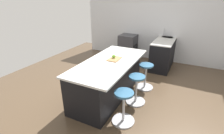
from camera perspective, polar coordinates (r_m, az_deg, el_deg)
name	(u,v)px	position (r m, az deg, el deg)	size (l,w,h in m)	color
ground_plane	(122,91)	(4.35, 3.58, -8.07)	(7.09, 7.09, 0.00)	brown
interior_partition_left	(154,20)	(6.38, 13.92, 15.18)	(0.15, 5.23, 2.85)	silver
sink_cabinet	(165,51)	(6.15, 17.46, 5.25)	(2.05, 0.60, 1.20)	black
oven_range	(128,46)	(6.48, 5.40, 6.95)	(0.60, 0.61, 0.89)	#38383D
kitchen_island	(108,78)	(3.97, -1.26, -3.81)	(2.28, 1.04, 0.89)	black
stool_by_window	(145,77)	(4.42, 11.19, -3.35)	(0.44, 0.44, 0.66)	#B7B7BC
stool_middle	(136,90)	(3.81, 8.16, -7.76)	(0.44, 0.44, 0.66)	#B7B7BC
stool_near_camera	(124,108)	(3.24, 3.92, -13.75)	(0.44, 0.44, 0.66)	#B7B7BC
cutting_board	(115,59)	(3.88, 0.86, 2.76)	(0.36, 0.24, 0.02)	olive
apple_green	(114,56)	(3.89, 0.61, 3.65)	(0.08, 0.08, 0.08)	#609E2D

